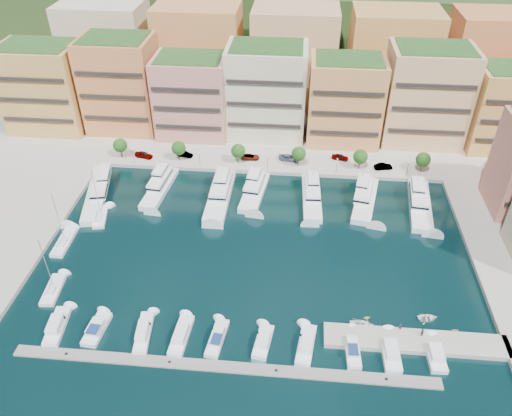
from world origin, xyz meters
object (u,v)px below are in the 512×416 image
object	(u,v)px
lamppost_4	(408,167)
yacht_1	(160,186)
tree_4	(360,157)
tender_0	(362,325)
cruiser_1	(97,329)
sailboat_2	(100,217)
lamppost_3	(337,163)
yacht_5	(365,197)
tender_3	(454,331)
cruiser_7	(352,349)
sailboat_1	(64,243)
tree_5	(423,160)
car_5	(383,166)
tree_3	(299,154)
yacht_2	(220,192)
cruiser_4	(217,338)
car_2	(251,157)
yacht_4	(312,195)
tree_2	(238,151)
yacht_3	(255,189)
cruiser_0	(57,326)
person_0	(400,327)
cruiser_6	(306,345)
car_3	(289,158)
yacht_0	(98,189)
cruiser_8	(390,351)
tree_1	(179,148)
cruiser_5	(263,342)
car_1	(185,154)
lamppost_1	(199,157)
tender_2	(428,318)
lamppost_0	(133,153)
sailboat_0	(53,290)
tree_0	(120,145)
car_4	(340,157)
lamppost_2	(268,160)
cruiser_9	(435,355)
person_1	(422,332)
cruiser_2	(144,333)
yacht_6	(420,202)

from	to	relation	value
lamppost_4	yacht_1	distance (m)	63.20
tree_4	tender_0	distance (m)	52.77
cruiser_1	sailboat_2	world-z (taller)	sailboat_2
yacht_1	lamppost_3	bearing A→B (deg)	13.41
yacht_5	tender_3	bearing A→B (deg)	-72.21
cruiser_7	sailboat_1	world-z (taller)	sailboat_1
tree_5	car_5	distance (m)	10.08
tree_3	yacht_2	distance (m)	23.85
tender_0	cruiser_4	bearing A→B (deg)	102.27
tree_5	car_2	size ratio (longest dim) A/B	1.16
tree_4	sailboat_1	xyz separation A→B (m)	(-66.03, -35.31, -4.43)
tree_5	yacht_4	xyz separation A→B (m)	(-28.33, -13.28, -3.65)
tree_2	yacht_3	world-z (taller)	tree_2
cruiser_1	sailboat_1	world-z (taller)	sailboat_1
cruiser_0	person_0	xyz separation A→B (m)	(61.26, 4.59, 1.25)
cruiser_4	cruiser_6	world-z (taller)	cruiser_4
car_3	person_0	xyz separation A→B (m)	(21.98, -56.22, 0.03)
yacht_0	lamppost_4	bearing A→B (deg)	9.97
cruiser_7	cruiser_8	bearing A→B (deg)	0.15
lamppost_3	cruiser_4	size ratio (longest dim) A/B	0.50
tree_1	tree_3	distance (m)	32.00
cruiser_5	sailboat_2	size ratio (longest dim) A/B	0.56
cruiser_4	tree_4	bearing A→B (deg)	63.69
car_1	yacht_5	bearing A→B (deg)	-95.44
lamppost_1	cruiser_7	xyz separation A→B (m)	(36.79, -55.81, -3.26)
cruiser_8	car_1	distance (m)	77.13
cruiser_8	tender_2	world-z (taller)	cruiser_8
car_3	yacht_5	bearing A→B (deg)	-121.86
car_5	yacht_3	bearing A→B (deg)	98.51
cruiser_0	cruiser_7	bearing A→B (deg)	-0.01
tree_2	yacht_4	world-z (taller)	tree_2
cruiser_8	tender_2	size ratio (longest dim) A/B	2.31
lamppost_0	cruiser_6	size ratio (longest dim) A/B	0.47
sailboat_0	car_3	world-z (taller)	sailboat_0
tree_0	car_2	bearing A→B (deg)	3.90
yacht_1	cruiser_6	bearing A→B (deg)	-50.63
yacht_5	car_4	world-z (taller)	yacht_5
yacht_4	cruiser_6	size ratio (longest dim) A/B	2.16
tree_5	tender_0	xyz separation A→B (m)	(-19.12, -52.50, -4.30)
yacht_2	tender_2	xyz separation A→B (m)	(43.75, -35.37, -0.83)
lamppost_2	tender_3	world-z (taller)	lamppost_2
cruiser_5	car_1	bearing A→B (deg)	113.67
cruiser_9	person_1	world-z (taller)	person_1
tree_5	car_3	world-z (taller)	tree_5
car_3	cruiser_1	bearing A→B (deg)	159.84
tree_1	yacht_5	distance (m)	50.47
sailboat_0	yacht_1	bearing A→B (deg)	71.49
lamppost_4	sailboat_0	world-z (taller)	sailboat_0
lamppost_3	yacht_1	distance (m)	45.57
cruiser_2	yacht_6	bearing A→B (deg)	38.61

